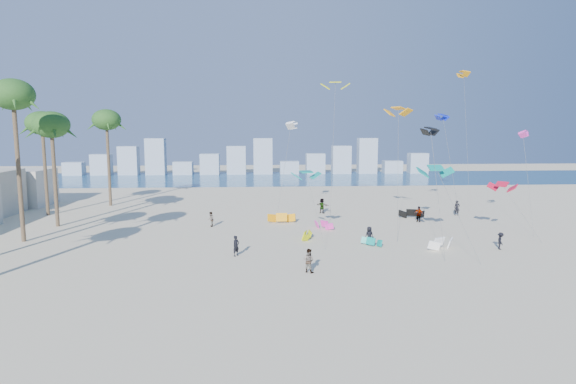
{
  "coord_description": "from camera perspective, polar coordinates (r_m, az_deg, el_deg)",
  "views": [
    {
      "loc": [
        0.05,
        -29.17,
        10.56
      ],
      "look_at": [
        3.0,
        16.0,
        4.5
      ],
      "focal_mm": 29.47,
      "sensor_mm": 36.0,
      "label": 1
    }
  ],
  "objects": [
    {
      "name": "distant_skyline",
      "position": [
        111.43,
        -4.37,
        3.75
      ],
      "size": [
        85.0,
        3.0,
        8.4
      ],
      "color": "#9EADBF",
      "rests_on": "ground"
    },
    {
      "name": "ground",
      "position": [
        31.02,
        -3.69,
        -12.29
      ],
      "size": [
        220.0,
        220.0,
        0.0
      ],
      "primitive_type": "plane",
      "color": "beige",
      "rests_on": "ground"
    },
    {
      "name": "kitesurfer_mid",
      "position": [
        35.32,
        2.5,
        -8.25
      ],
      "size": [
        1.1,
        1.05,
        1.8
      ],
      "primitive_type": "imported",
      "rotation": [
        0.0,
        0.0,
        2.56
      ],
      "color": "gray",
      "rests_on": "ground"
    },
    {
      "name": "grounded_kites",
      "position": [
        50.22,
        8.13,
        -4.07
      ],
      "size": [
        19.13,
        16.51,
        1.02
      ],
      "color": "#D0DB0B",
      "rests_on": "ground"
    },
    {
      "name": "kitesurfers_far",
      "position": [
        53.35,
        9.02,
        -2.93
      ],
      "size": [
        30.23,
        20.35,
        1.89
      ],
      "color": "black",
      "rests_on": "ground"
    },
    {
      "name": "ocean",
      "position": [
        101.72,
        -3.75,
        1.65
      ],
      "size": [
        220.0,
        220.0,
        0.0
      ],
      "primitive_type": "plane",
      "color": "navy",
      "rests_on": "ground"
    },
    {
      "name": "kitesurfer_near",
      "position": [
        39.9,
        -6.28,
        -6.48
      ],
      "size": [
        0.74,
        0.74,
        1.74
      ],
      "primitive_type": "imported",
      "rotation": [
        0.0,
        0.0,
        0.8
      ],
      "color": "black",
      "rests_on": "ground"
    },
    {
      "name": "flying_kites",
      "position": [
        53.18,
        12.53,
        8.46
      ],
      "size": [
        26.95,
        28.46,
        18.55
      ],
      "color": "#0C9185",
      "rests_on": "ground"
    },
    {
      "name": "palm_row",
      "position": [
        50.43,
        -30.12,
        8.06
      ],
      "size": [
        9.52,
        44.8,
        15.6
      ],
      "color": "brown",
      "rests_on": "ground"
    }
  ]
}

